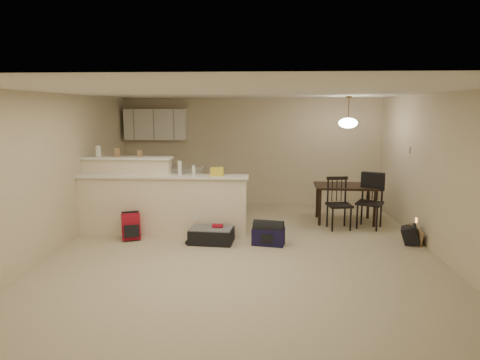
# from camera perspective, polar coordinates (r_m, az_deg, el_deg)

# --- Properties ---
(room) EXTENTS (7.00, 7.02, 2.50)m
(room) POSITION_cam_1_polar(r_m,az_deg,el_deg) (6.58, 0.53, 0.71)
(room) COLOR #BAAD8F
(room) RESTS_ON ground
(breakfast_bar) EXTENTS (3.08, 0.58, 1.39)m
(breakfast_bar) POSITION_cam_1_polar(r_m,az_deg,el_deg) (7.93, -11.95, -2.71)
(breakfast_bar) COLOR beige
(breakfast_bar) RESTS_ON ground
(upper_cabinets) EXTENTS (1.40, 0.34, 0.70)m
(upper_cabinets) POSITION_cam_1_polar(r_m,az_deg,el_deg) (10.14, -11.18, 7.29)
(upper_cabinets) COLOR white
(upper_cabinets) RESTS_ON room
(kitchen_counter) EXTENTS (1.80, 0.60, 0.90)m
(kitchen_counter) POSITION_cam_1_polar(r_m,az_deg,el_deg) (10.12, -10.01, -0.95)
(kitchen_counter) COLOR white
(kitchen_counter) RESTS_ON ground
(thermostat) EXTENTS (0.02, 0.12, 0.12)m
(thermostat) POSITION_cam_1_polar(r_m,az_deg,el_deg) (8.51, 21.60, 3.73)
(thermostat) COLOR beige
(thermostat) RESTS_ON room
(jar) EXTENTS (0.10, 0.10, 0.20)m
(jar) POSITION_cam_1_polar(r_m,az_deg,el_deg) (8.23, -18.39, 3.67)
(jar) COLOR silver
(jar) RESTS_ON breakfast_bar
(cereal_box) EXTENTS (0.10, 0.07, 0.16)m
(cereal_box) POSITION_cam_1_polar(r_m,az_deg,el_deg) (8.11, -16.02, 3.56)
(cereal_box) COLOR #906F4A
(cereal_box) RESTS_ON breakfast_bar
(small_box) EXTENTS (0.08, 0.06, 0.12)m
(small_box) POSITION_cam_1_polar(r_m,az_deg,el_deg) (7.98, -13.20, 3.45)
(small_box) COLOR #906F4A
(small_box) RESTS_ON breakfast_bar
(bottle_a) EXTENTS (0.07, 0.07, 0.26)m
(bottle_a) POSITION_cam_1_polar(r_m,az_deg,el_deg) (7.61, -8.05, 1.58)
(bottle_a) COLOR silver
(bottle_a) RESTS_ON breakfast_bar
(bottle_b) EXTENTS (0.06, 0.06, 0.18)m
(bottle_b) POSITION_cam_1_polar(r_m,az_deg,el_deg) (7.57, -6.21, 1.27)
(bottle_b) COLOR silver
(bottle_b) RESTS_ON breakfast_bar
(bag_lump) EXTENTS (0.22, 0.18, 0.14)m
(bag_lump) POSITION_cam_1_polar(r_m,az_deg,el_deg) (7.52, -3.08, 1.10)
(bag_lump) COLOR #906F4A
(bag_lump) RESTS_ON breakfast_bar
(dining_table) EXTENTS (1.24, 0.86, 0.75)m
(dining_table) POSITION_cam_1_polar(r_m,az_deg,el_deg) (8.78, 13.86, -1.25)
(dining_table) COLOR black
(dining_table) RESTS_ON ground
(pendant_lamp) EXTENTS (0.36, 0.36, 0.62)m
(pendant_lamp) POSITION_cam_1_polar(r_m,az_deg,el_deg) (8.64, 14.21, 7.44)
(pendant_lamp) COLOR brown
(pendant_lamp) RESTS_ON room
(dining_chair_near) EXTENTS (0.49, 0.47, 0.98)m
(dining_chair_near) POSITION_cam_1_polar(r_m,az_deg,el_deg) (8.27, 13.10, -3.09)
(dining_chair_near) COLOR black
(dining_chair_near) RESTS_ON ground
(dining_chair_far) EXTENTS (0.59, 0.58, 1.03)m
(dining_chair_far) POSITION_cam_1_polar(r_m,az_deg,el_deg) (8.48, 16.91, -2.77)
(dining_chair_far) COLOR black
(dining_chair_far) RESTS_ON ground
(suitcase) EXTENTS (0.76, 0.53, 0.24)m
(suitcase) POSITION_cam_1_polar(r_m,az_deg,el_deg) (7.34, -3.82, -7.43)
(suitcase) COLOR black
(suitcase) RESTS_ON ground
(red_backpack) EXTENTS (0.36, 0.29, 0.46)m
(red_backpack) POSITION_cam_1_polar(r_m,az_deg,el_deg) (7.72, -14.34, -6.02)
(red_backpack) COLOR maroon
(red_backpack) RESTS_ON ground
(navy_duffel) EXTENTS (0.57, 0.38, 0.29)m
(navy_duffel) POSITION_cam_1_polar(r_m,az_deg,el_deg) (7.24, 3.82, -7.50)
(navy_duffel) COLOR #151137
(navy_duffel) RESTS_ON ground
(black_daypack) EXTENTS (0.34, 0.40, 0.30)m
(black_daypack) POSITION_cam_1_polar(r_m,az_deg,el_deg) (7.82, 21.79, -6.84)
(black_daypack) COLOR black
(black_daypack) RESTS_ON ground
(cardboard_sheet) EXTENTS (0.13, 0.37, 0.30)m
(cardboard_sheet) POSITION_cam_1_polar(r_m,az_deg,el_deg) (7.80, 22.30, -6.91)
(cardboard_sheet) COLOR #906F4A
(cardboard_sheet) RESTS_ON ground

